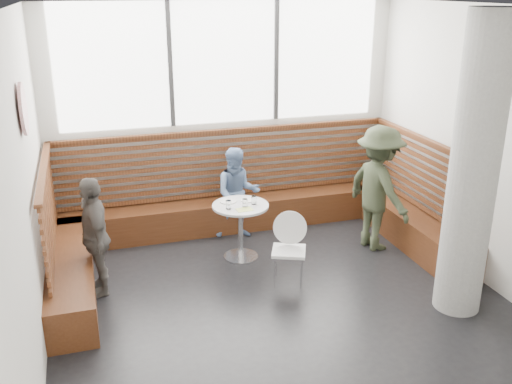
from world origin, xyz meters
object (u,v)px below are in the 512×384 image
object	(u,v)px
child_back	(237,193)
cafe_chair	(287,243)
concrete_column	(474,170)
child_left	(95,236)
cafe_table	(241,220)
adult_man	(378,188)

from	to	relation	value
child_back	cafe_chair	bearing A→B (deg)	-71.27
concrete_column	child_left	world-z (taller)	concrete_column
cafe_chair	child_left	bearing A→B (deg)	-166.88
cafe_table	child_left	distance (m)	1.86
cafe_chair	adult_man	bearing A→B (deg)	43.26
cafe_table	adult_man	size ratio (longest dim) A/B	0.44
cafe_table	child_back	bearing A→B (deg)	77.90
adult_man	child_left	distance (m)	3.67
cafe_table	cafe_chair	xyz separation A→B (m)	(0.36, -0.75, -0.04)
concrete_column	child_left	size ratio (longest dim) A/B	2.27
adult_man	child_left	size ratio (longest dim) A/B	1.20
concrete_column	cafe_table	xyz separation A→B (m)	(-1.97, 1.87, -1.07)
adult_man	child_left	bearing A→B (deg)	80.96
concrete_column	cafe_chair	size ratio (longest dim) A/B	3.76
cafe_table	child_left	world-z (taller)	child_left
cafe_chair	child_back	size ratio (longest dim) A/B	0.65
concrete_column	child_back	xyz separation A→B (m)	(-1.83, 2.54, -0.95)
cafe_table	cafe_chair	world-z (taller)	cafe_chair
concrete_column	adult_man	bearing A→B (deg)	94.44
cafe_table	child_back	xyz separation A→B (m)	(0.14, 0.67, 0.12)
cafe_chair	adult_man	world-z (taller)	adult_man
cafe_table	adult_man	world-z (taller)	adult_man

